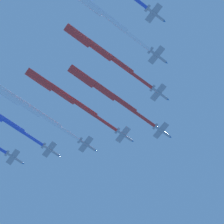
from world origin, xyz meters
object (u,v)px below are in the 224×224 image
(jet_port_mid, at_px, (30,108))
(jet_lead, at_px, (103,90))
(jet_port_inner, at_px, (62,94))
(jet_starboard_inner, at_px, (100,50))
(jet_starboard_mid, at_px, (87,3))

(jet_port_mid, bearing_deg, jet_lead, -89.49)
(jet_port_inner, height_order, jet_starboard_inner, jet_port_inner)
(jet_starboard_mid, bearing_deg, jet_port_inner, 31.40)
(jet_lead, bearing_deg, jet_starboard_inner, -170.13)
(jet_lead, xyz_separation_m, jet_port_inner, (-1.99, 18.24, 3.10))
(jet_lead, distance_m, jet_port_inner, 18.61)
(jet_port_inner, height_order, jet_starboard_mid, jet_port_inner)
(jet_lead, distance_m, jet_starboard_mid, 37.22)
(jet_starboard_inner, xyz_separation_m, jet_starboard_mid, (-20.32, -0.26, -1.84))
(jet_starboard_mid, bearing_deg, jet_starboard_inner, 0.72)
(jet_lead, relative_size, jet_port_mid, 1.06)
(jet_lead, relative_size, jet_starboard_inner, 1.01)
(jet_port_inner, xyz_separation_m, jet_port_mid, (1.69, 15.09, -2.99))
(jet_starboard_inner, height_order, jet_port_mid, jet_starboard_inner)
(jet_port_inner, xyz_separation_m, jet_starboard_inner, (-14.77, -21.16, -0.87))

